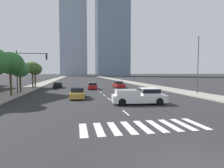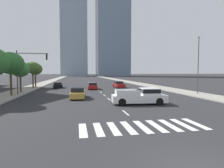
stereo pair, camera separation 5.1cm
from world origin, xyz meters
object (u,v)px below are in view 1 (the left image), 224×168
at_px(sedan_gold_0, 78,93).
at_px(street_tree_fifth, 35,69).
at_px(pickup_truck, 142,96).
at_px(traffic_signal_far, 28,64).
at_px(sedan_red_2, 92,86).
at_px(street_lamp_east, 198,61).
at_px(street_tree_second, 10,63).
at_px(street_tree_fourth, 32,68).
at_px(street_tree_third, 20,69).
at_px(sedan_red_1, 119,85).
at_px(sedan_black_3, 58,85).

xyz_separation_m(sedan_gold_0, street_tree_fifth, (-8.97, 18.77, 3.40)).
height_order(pickup_truck, traffic_signal_far, traffic_signal_far).
height_order(traffic_signal_far, street_tree_fifth, traffic_signal_far).
relative_size(pickup_truck, sedan_red_2, 1.34).
relative_size(street_lamp_east, street_tree_second, 1.43).
height_order(sedan_gold_0, street_tree_fourth, street_tree_fourth).
relative_size(sedan_gold_0, street_tree_second, 0.80).
xyz_separation_m(traffic_signal_far, street_tree_third, (-1.96, 2.93, -0.66)).
relative_size(sedan_gold_0, street_lamp_east, 0.56).
distance_m(traffic_signal_far, street_tree_third, 3.59).
relative_size(sedan_red_1, street_tree_second, 0.79).
distance_m(traffic_signal_far, street_tree_second, 2.45).
distance_m(sedan_red_1, street_lamp_east, 17.49).
height_order(traffic_signal_far, street_lamp_east, street_lamp_east).
bearing_deg(sedan_red_1, sedan_black_3, -99.75).
bearing_deg(street_lamp_east, sedan_black_3, 143.09).
bearing_deg(street_lamp_east, street_tree_second, 174.39).
relative_size(pickup_truck, street_tree_fifth, 1.11).
distance_m(pickup_truck, street_tree_fifth, 29.22).
bearing_deg(street_lamp_east, street_tree_third, 165.24).
distance_m(pickup_truck, sedan_black_3, 25.17).
xyz_separation_m(traffic_signal_far, street_tree_fourth, (-1.96, 11.57, -0.22)).
relative_size(sedan_black_3, street_tree_fifth, 0.83).
height_order(street_tree_second, street_tree_third, street_tree_second).
relative_size(sedan_black_3, street_lamp_east, 0.50).
xyz_separation_m(sedan_gold_0, street_tree_third, (-8.97, 7.72, 3.18)).
height_order(pickup_truck, street_tree_second, street_tree_second).
xyz_separation_m(pickup_truck, sedan_red_2, (-3.56, 18.25, -0.21)).
height_order(sedan_gold_0, street_tree_second, street_tree_second).
xyz_separation_m(sedan_gold_0, sedan_red_2, (2.94, 12.45, -0.02)).
bearing_deg(traffic_signal_far, street_tree_third, 123.84).
bearing_deg(street_tree_third, street_tree_fourth, 90.00).
bearing_deg(sedan_red_1, sedan_red_2, -66.76).
relative_size(sedan_gold_0, sedan_black_3, 1.10).
height_order(sedan_red_1, street_tree_fourth, street_tree_fourth).
height_order(street_lamp_east, street_tree_fifth, street_lamp_east).
bearing_deg(sedan_red_2, street_tree_second, 130.55).
distance_m(sedan_gold_0, street_tree_second, 10.34).
xyz_separation_m(pickup_truck, sedan_black_3, (-10.59, 22.83, -0.24)).
bearing_deg(sedan_gold_0, street_tree_fifth, 28.95).
height_order(street_lamp_east, street_tree_second, street_lamp_east).
bearing_deg(sedan_gold_0, sedan_red_2, -9.90).
bearing_deg(sedan_gold_0, street_tree_second, 73.07).
relative_size(sedan_red_1, traffic_signal_far, 0.73).
distance_m(street_lamp_east, street_tree_fifth, 32.18).
distance_m(pickup_truck, sedan_red_1, 21.10).
bearing_deg(traffic_signal_far, sedan_black_3, 76.57).
distance_m(sedan_red_2, street_tree_fourth, 13.06).
relative_size(traffic_signal_far, street_tree_fifth, 1.22).
bearing_deg(sedan_black_3, traffic_signal_far, 164.10).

